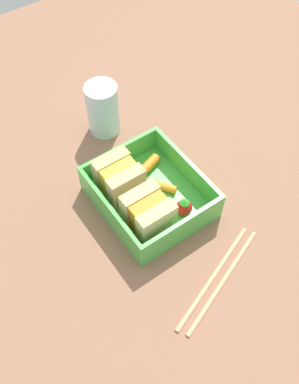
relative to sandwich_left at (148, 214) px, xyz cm
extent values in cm
cube|color=#94644C|center=(3.74, -2.88, -5.15)|extent=(120.00, 120.00, 2.00)
cube|color=green|center=(3.74, -2.88, -3.55)|extent=(16.77, 14.62, 1.20)
cube|color=green|center=(3.74, 4.13, -0.91)|extent=(16.77, 0.60, 4.09)
cube|color=green|center=(3.74, -9.90, -0.91)|extent=(16.77, 0.60, 4.09)
cube|color=green|center=(-4.34, -2.88, -0.91)|extent=(0.60, 13.42, 4.09)
cube|color=green|center=(11.83, -2.88, -0.91)|extent=(0.60, 13.42, 4.09)
cube|color=#D6C57D|center=(-2.03, 0.00, 0.00)|extent=(2.03, 5.77, 5.90)
cube|color=orange|center=(0.00, 0.00, 0.00)|extent=(2.03, 5.31, 5.43)
cube|color=#D6C57D|center=(2.03, 0.00, 0.00)|extent=(2.03, 5.77, 5.90)
cube|color=tan|center=(5.46, 0.00, 0.00)|extent=(2.03, 5.77, 5.90)
cube|color=yellow|center=(7.49, 0.00, 0.00)|extent=(2.03, 5.31, 5.43)
cube|color=tan|center=(9.51, 0.00, 0.00)|extent=(2.03, 5.77, 5.90)
sphere|color=red|center=(-1.29, -5.53, -1.73)|extent=(2.44, 2.44, 2.44)
cone|color=green|center=(-1.29, -5.53, -0.21)|extent=(1.46, 1.46, 0.60)
cylinder|color=orange|center=(3.76, -5.65, -2.32)|extent=(3.88, 3.23, 1.26)
cylinder|color=orange|center=(8.48, -6.16, -2.16)|extent=(2.65, 4.19, 1.59)
cylinder|color=tan|center=(-12.78, -3.64, -3.80)|extent=(6.79, 17.63, 0.70)
cylinder|color=tan|center=(-11.50, -3.19, -3.80)|extent=(6.79, 17.63, 0.70)
cylinder|color=silver|center=(20.97, -5.54, 0.48)|extent=(5.45, 5.45, 9.26)
camera|label=1|loc=(-26.25, 18.36, 50.81)|focal=40.00mm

